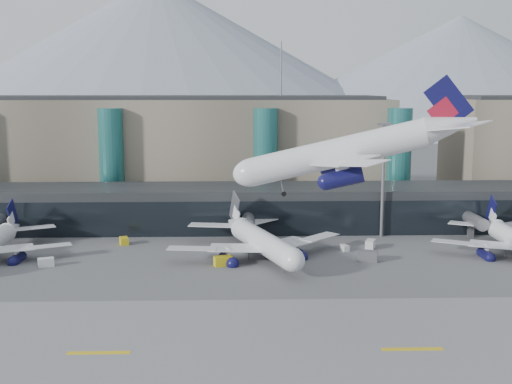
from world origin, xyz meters
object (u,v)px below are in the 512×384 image
(veh_g, at_px, (344,248))
(veh_c, at_px, (368,256))
(lightmast_mid, at_px, (383,173))
(veh_a, at_px, (46,262))
(veh_h, at_px, (223,261))
(hero_jet, at_px, (361,142))
(veh_b, at_px, (124,241))
(veh_d, at_px, (370,244))
(jet_parked_mid, at_px, (257,232))

(veh_g, bearing_deg, veh_c, 1.72)
(lightmast_mid, height_order, veh_c, lightmast_mid)
(veh_a, distance_m, veh_h, 33.21)
(lightmast_mid, height_order, hero_jet, hero_jet)
(veh_h, bearing_deg, veh_b, 124.28)
(lightmast_mid, bearing_deg, veh_b, -174.17)
(veh_a, distance_m, veh_c, 61.13)
(veh_a, height_order, veh_c, veh_c)
(veh_d, height_order, veh_h, veh_h)
(hero_jet, height_order, veh_a, hero_jet)
(lightmast_mid, height_order, veh_h, lightmast_mid)
(veh_d, relative_size, veh_g, 1.46)
(hero_jet, height_order, veh_h, hero_jet)
(veh_c, relative_size, veh_h, 1.14)
(jet_parked_mid, relative_size, veh_d, 12.38)
(veh_a, distance_m, veh_g, 58.80)
(veh_b, height_order, veh_g, veh_b)
(veh_g, bearing_deg, veh_a, -99.74)
(veh_b, relative_size, veh_c, 0.70)
(jet_parked_mid, relative_size, veh_h, 11.60)
(hero_jet, relative_size, veh_a, 12.42)
(veh_b, bearing_deg, hero_jet, -157.08)
(jet_parked_mid, height_order, veh_g, jet_parked_mid)
(veh_d, bearing_deg, veh_b, 106.10)
(hero_jet, xyz_separation_m, veh_h, (-19.95, 28.82, -24.84))
(jet_parked_mid, distance_m, veh_a, 40.59)
(veh_a, xyz_separation_m, veh_g, (57.95, 9.97, -0.18))
(veh_a, bearing_deg, veh_b, 34.75)
(lightmast_mid, height_order, veh_b, lightmast_mid)
(veh_c, xyz_separation_m, veh_g, (-3.16, 8.13, -0.43))
(lightmast_mid, bearing_deg, jet_parked_mid, -151.51)
(veh_b, relative_size, veh_g, 1.24)
(veh_b, bearing_deg, jet_parked_mid, -128.15)
(veh_b, bearing_deg, veh_h, -147.81)
(veh_a, bearing_deg, lightmast_mid, -2.29)
(lightmast_mid, distance_m, hero_jet, 55.28)
(hero_jet, xyz_separation_m, veh_b, (-41.52, 46.13, -25.00))
(veh_h, bearing_deg, veh_a, 162.24)
(jet_parked_mid, height_order, veh_b, jet_parked_mid)
(veh_b, height_order, veh_c, veh_c)
(lightmast_mid, distance_m, veh_b, 58.63)
(jet_parked_mid, xyz_separation_m, veh_b, (-28.13, 9.73, -3.94))
(veh_c, bearing_deg, hero_jet, -88.73)
(lightmast_mid, distance_m, veh_c, 25.77)
(veh_b, relative_size, veh_d, 0.85)
(lightmast_mid, height_order, jet_parked_mid, lightmast_mid)
(hero_jet, bearing_deg, veh_a, 159.76)
(jet_parked_mid, xyz_separation_m, veh_a, (-39.77, -7.12, -3.90))
(lightmast_mid, height_order, veh_g, lightmast_mid)
(jet_parked_mid, relative_size, veh_b, 14.53)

